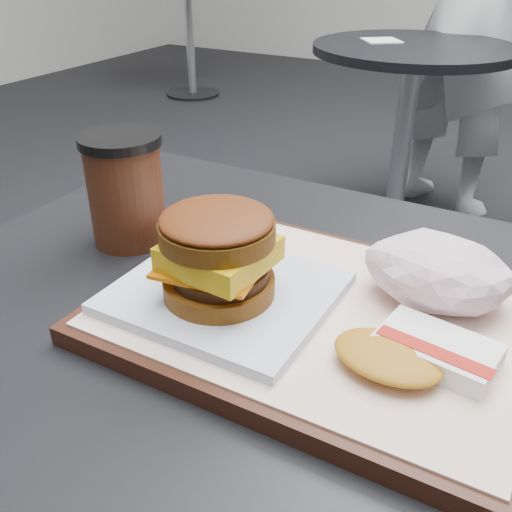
% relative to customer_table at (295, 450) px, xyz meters
% --- Properties ---
extents(customer_table, '(0.80, 0.60, 0.77)m').
position_rel_customer_table_xyz_m(customer_table, '(0.00, 0.00, 0.00)').
color(customer_table, '#A5A5AA').
rests_on(customer_table, ground).
extents(serving_tray, '(0.38, 0.28, 0.02)m').
position_rel_customer_table_xyz_m(serving_tray, '(0.02, -0.01, 0.20)').
color(serving_tray, black).
rests_on(serving_tray, customer_table).
extents(breakfast_sandwich, '(0.19, 0.17, 0.09)m').
position_rel_customer_table_xyz_m(breakfast_sandwich, '(-0.06, -0.05, 0.24)').
color(breakfast_sandwich, white).
rests_on(breakfast_sandwich, serving_tray).
extents(hash_brown, '(0.12, 0.10, 0.02)m').
position_rel_customer_table_xyz_m(hash_brown, '(0.12, -0.05, 0.22)').
color(hash_brown, white).
rests_on(hash_brown, serving_tray).
extents(crumpled_wrapper, '(0.13, 0.10, 0.06)m').
position_rel_customer_table_xyz_m(crumpled_wrapper, '(0.11, 0.05, 0.23)').
color(crumpled_wrapper, white).
rests_on(crumpled_wrapper, serving_tray).
extents(coffee_cup, '(0.09, 0.09, 0.13)m').
position_rel_customer_table_xyz_m(coffee_cup, '(-0.24, 0.04, 0.25)').
color(coffee_cup, '#411C0F').
rests_on(coffee_cup, customer_table).
extents(neighbor_table, '(0.70, 0.70, 0.75)m').
position_rel_customer_table_xyz_m(neighbor_table, '(-0.35, 1.65, -0.03)').
color(neighbor_table, black).
rests_on(neighbor_table, ground).
extents(napkin, '(0.17, 0.17, 0.00)m').
position_rel_customer_table_xyz_m(napkin, '(-0.47, 1.66, 0.17)').
color(napkin, white).
rests_on(napkin, neighbor_table).
extents(patron, '(0.71, 0.60, 1.66)m').
position_rel_customer_table_xyz_m(patron, '(-0.26, 2.10, 0.25)').
color(patron, silver).
rests_on(patron, ground).
extents(bg_table_mid, '(0.66, 0.66, 0.75)m').
position_rel_customer_table_xyz_m(bg_table_mid, '(-2.40, 3.20, -0.02)').
color(bg_table_mid, black).
rests_on(bg_table_mid, ground).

